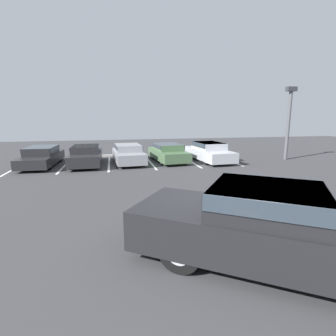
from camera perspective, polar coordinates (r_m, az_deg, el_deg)
ground_plane at (r=6.47m, az=17.94°, el=-17.67°), size 60.00×60.00×0.00m
stall_stripe_a at (r=18.37m, az=-29.96°, el=0.15°), size 0.12×5.26×0.01m
stall_stripe_b at (r=17.71m, az=-21.56°, el=0.51°), size 0.12×5.26×0.01m
stall_stripe_c at (r=17.46m, az=-12.72°, el=0.88°), size 0.12×5.26×0.01m
stall_stripe_d at (r=17.62m, az=-3.83°, el=1.24°), size 0.12×5.26×0.01m
stall_stripe_e at (r=18.20m, az=4.69°, el=1.54°), size 0.12×5.26×0.01m
stall_stripe_f at (r=19.15m, az=12.53°, el=1.80°), size 0.12×5.26×0.01m
pickup_truck at (r=5.82m, az=23.64°, el=-12.07°), size 6.19×5.20×1.70m
parked_sedan_a at (r=18.16m, az=-25.80°, el=2.45°), size 1.92×4.84×1.19m
parked_sedan_b at (r=17.38m, az=-17.42°, el=2.77°), size 1.86×4.43×1.23m
parked_sedan_c at (r=17.44m, az=-8.67°, el=3.19°), size 2.05×4.35×1.23m
parked_sedan_d at (r=17.94m, az=0.02°, el=3.48°), size 2.21×4.39×1.19m
parked_sedan_e at (r=18.35m, az=8.93°, el=3.65°), size 2.19×4.84×1.28m
light_post at (r=20.39m, az=24.81°, el=9.87°), size 0.70×0.36×5.02m
wheel_stop_curb at (r=20.69m, az=-12.52°, el=2.68°), size 1.91×0.20×0.14m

